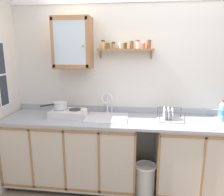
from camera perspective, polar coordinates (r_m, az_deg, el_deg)
name	(u,v)px	position (r m, az deg, el deg)	size (l,w,h in m)	color
back_wall	(138,92)	(2.87, 7.18, 1.51)	(3.99, 0.07, 2.43)	silver
lower_cabinet_run	(73,152)	(2.93, -10.64, -14.20)	(1.67, 0.62, 0.92)	black
lower_cabinet_run_right	(215,160)	(2.98, 26.17, -14.86)	(1.46, 0.62, 0.92)	black
countertop	(138,121)	(2.62, 7.04, -6.15)	(3.35, 0.64, 0.03)	#9EA3A8
backsplash	(138,110)	(2.89, 7.05, -3.24)	(3.35, 0.02, 0.08)	#9EA3A8
sink	(107,120)	(2.69, -1.36, -6.03)	(0.52, 0.48, 0.44)	silver
hot_plate_stove	(68,113)	(2.76, -11.96, -4.04)	(0.41, 0.30, 0.09)	silver
saucepan	(60,105)	(2.79, -13.93, -1.90)	(0.28, 0.27, 0.09)	silver
bottle_water_blue_5	(222,111)	(2.85, 27.73, -3.21)	(0.09, 0.09, 0.26)	#8CB7E0
dish_rack	(169,117)	(2.66, 15.23, -4.98)	(0.31, 0.23, 0.17)	#B2B2B7
mug	(84,113)	(2.71, -7.64, -4.02)	(0.11, 0.11, 0.10)	white
wall_cabinet	(73,43)	(2.78, -10.61, 14.41)	(0.48, 0.29, 0.63)	#996B42
spice_shelf	(126,48)	(2.73, 3.79, 13.40)	(0.72, 0.14, 0.23)	#996B42
trash_bin	(145,180)	(2.82, 8.95, -21.02)	(0.27, 0.27, 0.42)	silver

